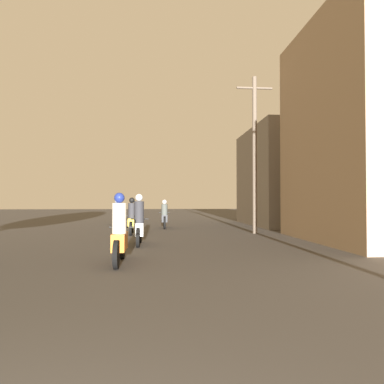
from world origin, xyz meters
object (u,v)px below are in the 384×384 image
(motorcycle_black, at_px, (164,217))
(motorcycle_yellow, at_px, (132,220))
(motorcycle_white, at_px, (139,224))
(motorcycle_silver, at_px, (117,214))
(motorcycle_orange, at_px, (119,236))
(building_right_far, at_px, (293,177))
(utility_pole_far, at_px, (255,151))

(motorcycle_black, bearing_deg, motorcycle_yellow, -122.64)
(motorcycle_white, relative_size, motorcycle_black, 0.96)
(motorcycle_silver, bearing_deg, motorcycle_white, -85.39)
(motorcycle_yellow, relative_size, motorcycle_silver, 1.10)
(motorcycle_black, relative_size, motorcycle_silver, 1.09)
(motorcycle_orange, bearing_deg, motorcycle_white, 78.88)
(motorcycle_white, relative_size, motorcycle_silver, 1.05)
(motorcycle_silver, height_order, building_right_far, building_right_far)
(motorcycle_black, height_order, building_right_far, building_right_far)
(motorcycle_orange, distance_m, utility_pole_far, 9.46)
(motorcycle_black, bearing_deg, motorcycle_white, -106.14)
(motorcycle_orange, distance_m, motorcycle_yellow, 7.56)
(motorcycle_orange, relative_size, motorcycle_yellow, 0.99)
(motorcycle_black, height_order, motorcycle_silver, motorcycle_silver)
(motorcycle_orange, height_order, motorcycle_black, motorcycle_orange)
(motorcycle_black, distance_m, motorcycle_silver, 4.06)
(motorcycle_orange, height_order, building_right_far, building_right_far)
(motorcycle_yellow, relative_size, building_right_far, 0.27)
(motorcycle_orange, bearing_deg, motorcycle_black, 76.66)
(motorcycle_orange, bearing_deg, motorcycle_silver, 89.55)
(motorcycle_white, xyz_separation_m, motorcycle_silver, (-1.84, 10.15, -0.05))
(motorcycle_silver, relative_size, building_right_far, 0.25)
(motorcycle_yellow, xyz_separation_m, building_right_far, (9.09, 5.24, 2.21))
(motorcycle_yellow, distance_m, motorcycle_silver, 6.36)
(motorcycle_orange, distance_m, motorcycle_black, 10.89)
(motorcycle_orange, relative_size, utility_pole_far, 0.29)
(motorcycle_orange, distance_m, motorcycle_white, 3.63)
(motorcycle_yellow, distance_m, building_right_far, 10.72)
(motorcycle_yellow, bearing_deg, utility_pole_far, -1.31)
(motorcycle_orange, height_order, utility_pole_far, utility_pole_far)
(motorcycle_white, bearing_deg, utility_pole_far, 29.34)
(motorcycle_silver, xyz_separation_m, utility_pole_far, (6.70, -6.40, 3.01))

